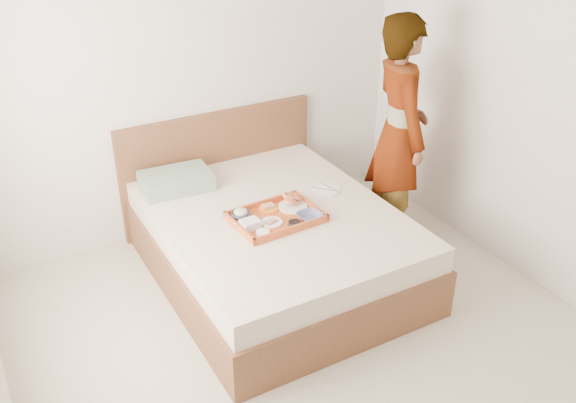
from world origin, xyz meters
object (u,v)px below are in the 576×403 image
Objects in this scene: bed at (275,244)px; dinner_plate at (326,189)px; tray at (276,217)px; person at (399,134)px.

dinner_plate is (0.49, 0.11, 0.27)m from bed.
tray is 1.17m from person.
person reaches higher than dinner_plate.
tray is at bearing -159.00° from dinner_plate.
dinner_plate reaches higher than bed.
bed is at bearing 108.67° from person.
bed is 3.38× the size of tray.
person is (0.58, -0.08, 0.36)m from dinner_plate.
person is at bearing -8.21° from dinner_plate.
bed is 0.31m from tray.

